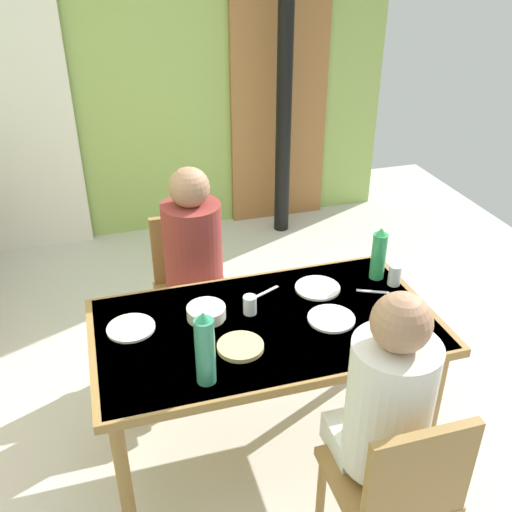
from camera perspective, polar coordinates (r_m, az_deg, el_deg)
name	(u,v)px	position (r m, az deg, el deg)	size (l,w,h in m)	color
ground_plane	(195,421)	(3.10, -6.00, -15.87)	(6.01, 6.01, 0.00)	silver
wall_back	(125,66)	(4.57, -12.83, 17.80)	(4.16, 0.10, 2.65)	#96B65B
door_wooden	(279,101)	(4.79, 2.30, 15.00)	(0.80, 0.05, 2.00)	#9B6536
stove_pipe_column	(285,67)	(4.46, 2.87, 18.16)	(0.12, 0.12, 2.65)	black
curtain_panel	(6,107)	(4.54, -23.46, 13.32)	(0.90, 0.03, 2.23)	white
dining_table	(266,336)	(2.54, 0.97, -7.94)	(1.48, 0.81, 0.72)	olive
chair_near_diner	(397,487)	(2.23, 13.71, -21.26)	(0.40, 0.40, 0.87)	olive
chair_far_diner	(191,284)	(3.20, -6.39, -2.75)	(0.40, 0.40, 0.87)	olive
person_near_diner	(387,400)	(2.10, 12.83, -13.67)	(0.30, 0.37, 0.77)	white
person_far_diner	(193,250)	(2.94, -6.20, 0.56)	(0.30, 0.37, 0.77)	maroon
water_bottle_green_near	(205,349)	(2.13, -5.05, -9.18)	(0.07, 0.07, 0.31)	#378869
water_bottle_green_far	(379,255)	(2.81, 12.02, 0.14)	(0.07, 0.07, 0.27)	#2F9B57
serving_bowl_center	(206,312)	(2.52, -4.93, -5.57)	(0.17, 0.17, 0.06)	silver
dinner_plate_near_left	(131,328)	(2.52, -12.24, -6.96)	(0.20, 0.20, 0.01)	white
dinner_plate_near_right	(318,288)	(2.73, 6.10, -3.16)	(0.21, 0.21, 0.01)	white
dinner_plate_far_center	(331,319)	(2.54, 7.44, -6.14)	(0.21, 0.21, 0.01)	white
drinking_glass_by_near_diner	(395,275)	(2.81, 13.53, -1.84)	(0.06, 0.06, 0.10)	silver
drinking_glass_by_far_diner	(250,305)	(2.53, -0.61, -4.85)	(0.06, 0.06, 0.09)	silver
bread_plate_sliced	(240,347)	(2.35, -1.55, -8.93)	(0.19, 0.19, 0.02)	#DBB77A
cutlery_knife_near	(266,292)	(2.70, 1.01, -3.57)	(0.15, 0.02, 0.00)	silver
cutlery_fork_near	(373,292)	(2.75, 11.44, -3.46)	(0.15, 0.02, 0.00)	silver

